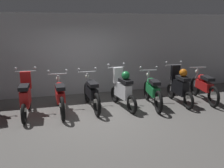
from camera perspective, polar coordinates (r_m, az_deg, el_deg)
The scene contains 9 objects.
ground_plane at distance 6.87m, azimuth -3.48°, elevation -7.43°, with size 80.00×80.00×0.00m, color #565451.
back_wall at distance 8.96m, azimuth -7.18°, elevation 6.75°, with size 16.00×0.30×2.82m, color #ADADB2.
motorbike_slot_2 at distance 7.15m, azimuth -19.13°, elevation -2.86°, with size 0.59×1.68×1.29m.
motorbike_slot_3 at distance 7.17m, azimuth -11.81°, elevation -2.63°, with size 0.59×1.95×1.15m.
motorbike_slot_4 at distance 7.37m, azimuth -4.75°, elevation -1.94°, with size 0.59×1.95×1.15m.
motorbike_slot_5 at distance 7.42m, azimuth 2.44°, elevation -1.20°, with size 0.59×1.68×1.29m.
motorbike_slot_6 at distance 7.69m, azimuth 9.21°, elevation -1.41°, with size 0.59×1.94×1.15m.
motorbike_slot_7 at distance 8.08m, azimuth 15.17°, elevation -0.43°, with size 0.59×1.68×1.29m.
motorbike_slot_8 at distance 8.64m, azimuth 20.23°, elevation -0.45°, with size 0.58×1.94×1.03m.
Camera 1 is at (-1.37, -6.26, 2.47)m, focal length 39.95 mm.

